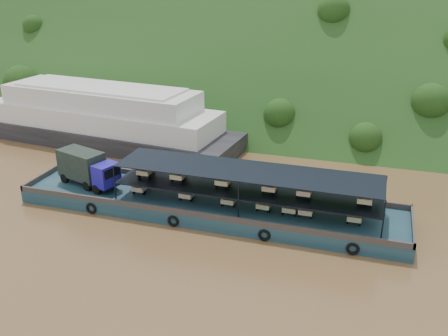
% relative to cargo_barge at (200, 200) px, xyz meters
% --- Properties ---
extents(ground, '(160.00, 160.00, 0.00)m').
position_rel_cargo_barge_xyz_m(ground, '(3.33, 0.14, -1.12)').
color(ground, brown).
rests_on(ground, ground).
extents(hillside, '(140.00, 39.60, 39.60)m').
position_rel_cargo_barge_xyz_m(hillside, '(3.33, 36.14, -1.12)').
color(hillside, '#183814').
rests_on(hillside, ground).
extents(cargo_barge, '(35.00, 7.18, 4.54)m').
position_rel_cargo_barge_xyz_m(cargo_barge, '(0.00, 0.00, 0.00)').
color(cargo_barge, '#122C41').
rests_on(cargo_barge, ground).
extents(passenger_ferry, '(36.45, 12.38, 7.24)m').
position_rel_cargo_barge_xyz_m(passenger_ferry, '(-18.36, 14.65, 2.01)').
color(passenger_ferry, black).
rests_on(passenger_ferry, ground).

